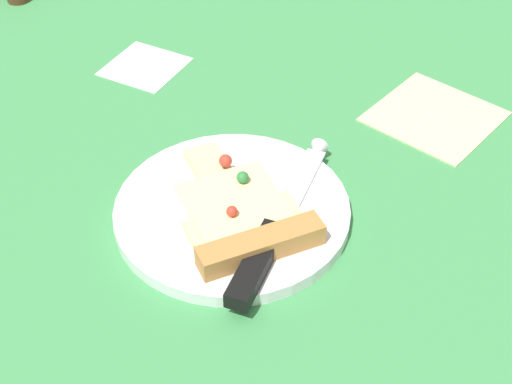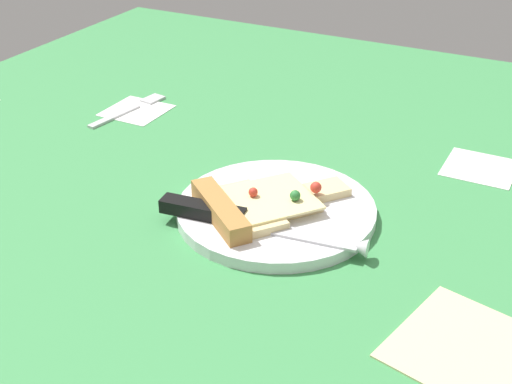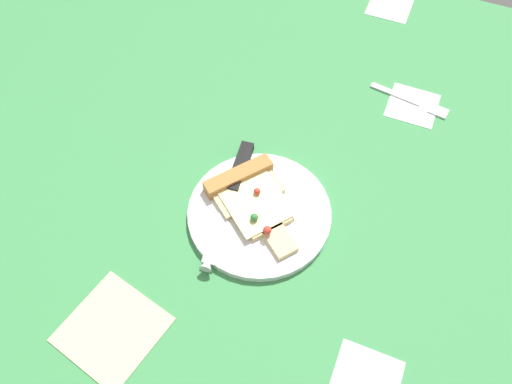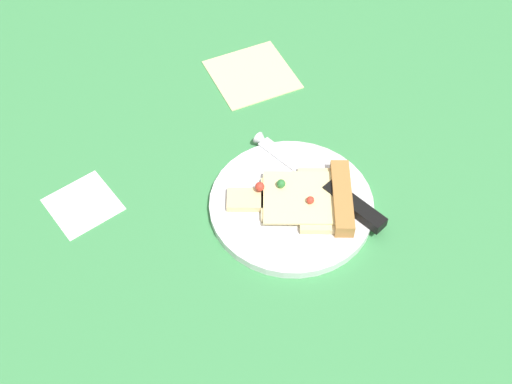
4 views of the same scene
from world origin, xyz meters
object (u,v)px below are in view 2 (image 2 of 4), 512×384
object	(u,v)px
knife	(240,219)
napkin	(472,349)
pizza_slice	(256,204)
plate	(276,210)
fork	(131,108)

from	to	relation	value
knife	napkin	distance (cm)	28.27
napkin	knife	bearing A→B (deg)	165.31
knife	pizza_slice	bearing A→B (deg)	169.55
pizza_slice	napkin	xyz separation A→B (cm)	(27.07, -10.63, -1.99)
napkin	plate	bearing A→B (deg)	153.62
pizza_slice	fork	distance (cm)	38.05
pizza_slice	fork	bearing A→B (deg)	-173.07
plate	napkin	world-z (taller)	plate
plate	knife	bearing A→B (deg)	-108.04
fork	knife	bearing A→B (deg)	-27.51
plate	napkin	distance (cm)	28.47
fork	napkin	distance (cm)	66.84
knife	napkin	world-z (taller)	knife
plate	pizza_slice	xyz separation A→B (cm)	(-1.57, -2.02, 1.49)
pizza_slice	napkin	size ratio (longest dim) A/B	1.42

